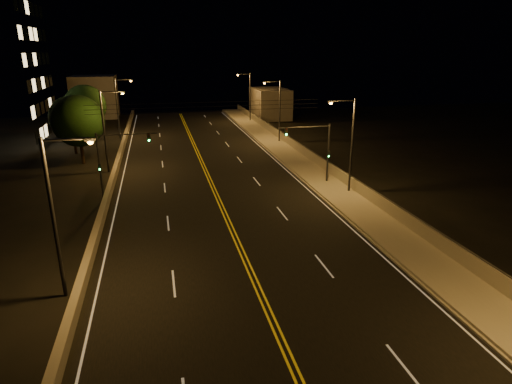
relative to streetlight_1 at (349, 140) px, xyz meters
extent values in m
cube|color=black|center=(-11.51, -2.89, -4.97)|extent=(18.00, 120.00, 0.02)
cube|color=#9D9683|center=(-0.71, -2.89, -4.83)|extent=(3.60, 120.00, 0.30)
cube|color=#9D9683|center=(-2.58, -2.89, -4.91)|extent=(0.14, 120.00, 0.15)
cube|color=gray|center=(0.94, -2.89, -4.18)|extent=(0.30, 120.00, 1.00)
cube|color=gray|center=(-20.92, -2.89, -4.60)|extent=(0.45, 120.00, 0.76)
cube|color=gray|center=(4.99, 45.77, -2.24)|extent=(6.00, 10.00, 5.49)
cube|color=gray|center=(-27.51, 54.26, -1.08)|extent=(8.00, 8.00, 7.79)
cylinder|color=black|center=(0.94, -2.89, -3.65)|extent=(0.06, 120.00, 0.06)
cube|color=silver|center=(-20.11, -2.89, -4.96)|extent=(0.12, 116.00, 0.00)
cube|color=silver|center=(-2.91, -2.89, -4.96)|extent=(0.12, 116.00, 0.00)
cube|color=gold|center=(-11.66, -2.89, -4.96)|extent=(0.12, 116.00, 0.00)
cube|color=gold|center=(-11.36, -2.89, -4.96)|extent=(0.12, 116.00, 0.00)
cube|color=silver|center=(-16.01, -12.39, -4.96)|extent=(0.12, 3.00, 0.00)
cube|color=silver|center=(-16.01, -3.39, -4.96)|extent=(0.12, 3.00, 0.00)
cube|color=silver|center=(-16.01, 5.61, -4.96)|extent=(0.12, 3.00, 0.00)
cube|color=silver|center=(-16.01, 14.61, -4.96)|extent=(0.12, 3.00, 0.00)
cube|color=silver|center=(-16.01, 23.61, -4.96)|extent=(0.12, 3.00, 0.00)
cube|color=silver|center=(-16.01, 32.61, -4.96)|extent=(0.12, 3.00, 0.00)
cube|color=silver|center=(-16.01, 41.61, -4.96)|extent=(0.12, 3.00, 0.00)
cube|color=silver|center=(-16.01, 50.61, -4.96)|extent=(0.12, 3.00, 0.00)
cube|color=silver|center=(-7.01, -21.39, -4.96)|extent=(0.12, 3.00, 0.00)
cube|color=silver|center=(-7.01, -12.39, -4.96)|extent=(0.12, 3.00, 0.00)
cube|color=silver|center=(-7.01, -3.39, -4.96)|extent=(0.12, 3.00, 0.00)
cube|color=silver|center=(-7.01, 5.61, -4.96)|extent=(0.12, 3.00, 0.00)
cube|color=silver|center=(-7.01, 14.61, -4.96)|extent=(0.12, 3.00, 0.00)
cube|color=silver|center=(-7.01, 23.61, -4.96)|extent=(0.12, 3.00, 0.00)
cube|color=silver|center=(-7.01, 32.61, -4.96)|extent=(0.12, 3.00, 0.00)
cube|color=silver|center=(-7.01, 41.61, -4.96)|extent=(0.12, 3.00, 0.00)
cube|color=silver|center=(-7.01, 50.61, -4.96)|extent=(0.12, 3.00, 0.00)
cylinder|color=#2D2D33|center=(0.29, 0.00, -0.70)|extent=(0.20, 0.20, 8.57)
cylinder|color=#2D2D33|center=(-0.81, 0.00, 3.43)|extent=(2.20, 0.12, 0.12)
cube|color=#2D2D33|center=(-1.91, 0.00, 3.36)|extent=(0.50, 0.25, 0.14)
sphere|color=#FF9E2D|center=(-1.91, 0.00, 3.26)|extent=(0.28, 0.28, 0.28)
cylinder|color=#2D2D33|center=(0.29, 22.94, -0.70)|extent=(0.20, 0.20, 8.57)
cylinder|color=#2D2D33|center=(-0.81, 22.94, 3.43)|extent=(2.20, 0.12, 0.12)
cube|color=#2D2D33|center=(-1.91, 22.94, 3.36)|extent=(0.50, 0.25, 0.14)
sphere|color=#FF9E2D|center=(-1.91, 22.94, 3.26)|extent=(0.28, 0.28, 0.28)
cylinder|color=#2D2D33|center=(0.29, 42.03, -0.70)|extent=(0.20, 0.20, 8.57)
cylinder|color=#2D2D33|center=(-0.81, 42.03, 3.43)|extent=(2.20, 0.12, 0.12)
cube|color=#2D2D33|center=(-1.91, 42.03, 3.36)|extent=(0.50, 0.25, 0.14)
sphere|color=#FF9E2D|center=(-1.91, 42.03, 3.26)|extent=(0.28, 0.28, 0.28)
cylinder|color=#2D2D33|center=(-21.71, -12.30, -0.70)|extent=(0.20, 0.20, 8.57)
cylinder|color=#2D2D33|center=(-20.61, -12.30, 3.43)|extent=(2.20, 0.12, 0.12)
cube|color=#2D2D33|center=(-19.51, -12.30, 3.36)|extent=(0.50, 0.25, 0.14)
sphere|color=#FF9E2D|center=(-19.51, -12.30, 3.26)|extent=(0.28, 0.28, 0.28)
cylinder|color=#2D2D33|center=(-21.71, 12.57, -0.70)|extent=(0.20, 0.20, 8.57)
cylinder|color=#2D2D33|center=(-20.61, 12.57, 3.43)|extent=(2.20, 0.12, 0.12)
cube|color=#2D2D33|center=(-19.51, 12.57, 3.36)|extent=(0.50, 0.25, 0.14)
sphere|color=#FF9E2D|center=(-19.51, 12.57, 3.26)|extent=(0.28, 0.28, 0.28)
cylinder|color=#2D2D33|center=(-21.71, 31.20, -0.70)|extent=(0.20, 0.20, 8.57)
cylinder|color=#2D2D33|center=(-20.61, 31.20, 3.43)|extent=(2.20, 0.12, 0.12)
cube|color=#2D2D33|center=(-19.51, 31.20, 3.36)|extent=(0.50, 0.25, 0.14)
sphere|color=#FF9E2D|center=(-19.51, 31.20, 3.26)|extent=(0.28, 0.28, 0.28)
cylinder|color=#2D2D33|center=(-0.51, 3.34, -2.04)|extent=(0.18, 0.18, 5.89)
cylinder|color=#2D2D33|center=(-3.01, 3.34, 0.71)|extent=(5.00, 0.10, 0.10)
cube|color=black|center=(-4.76, 3.34, 0.36)|extent=(0.28, 0.18, 0.80)
sphere|color=#19FF4C|center=(-4.76, 3.23, 0.11)|extent=(0.14, 0.14, 0.14)
cube|color=black|center=(-0.51, 3.19, -1.98)|extent=(0.22, 0.14, 0.55)
cylinder|color=#2D2D33|center=(-21.31, 3.34, -2.04)|extent=(0.18, 0.18, 5.89)
cylinder|color=#2D2D33|center=(-18.81, 3.34, 0.71)|extent=(5.00, 0.10, 0.10)
cube|color=black|center=(-17.06, 3.34, 0.36)|extent=(0.28, 0.18, 0.80)
sphere|color=#19FF4C|center=(-17.06, 3.23, 0.11)|extent=(0.14, 0.14, 0.14)
cube|color=black|center=(-21.31, 3.19, -1.98)|extent=(0.22, 0.14, 0.55)
cylinder|color=black|center=(-11.51, 6.61, 2.02)|extent=(22.00, 0.03, 0.03)
cylinder|color=black|center=(-11.51, 6.61, 2.42)|extent=(22.00, 0.03, 0.03)
cylinder|color=black|center=(-11.51, 6.61, 2.82)|extent=(22.00, 0.03, 0.03)
cylinder|color=black|center=(-24.85, 16.95, -3.62)|extent=(0.36, 0.36, 2.72)
sphere|color=black|center=(-24.85, 16.95, -0.07)|extent=(5.74, 5.74, 5.74)
cylinder|color=black|center=(-26.53, 22.56, -3.73)|extent=(0.36, 0.36, 2.50)
sphere|color=black|center=(-26.53, 22.56, -0.46)|extent=(5.29, 5.29, 5.29)
cylinder|color=black|center=(-26.05, 31.30, -3.61)|extent=(0.36, 0.36, 2.74)
sphere|color=black|center=(-26.05, 31.30, -0.03)|extent=(5.78, 5.78, 5.78)
camera|label=1|loc=(-16.27, -34.06, 7.53)|focal=30.00mm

